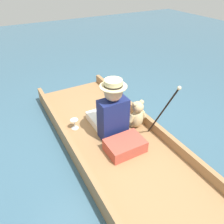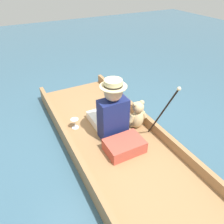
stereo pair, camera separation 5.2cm
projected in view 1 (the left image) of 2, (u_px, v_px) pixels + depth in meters
ground_plane at (112, 143)px, 2.95m from camera, size 16.00×16.00×0.00m
punt_boat at (112, 139)px, 2.91m from camera, size 1.16×3.12×0.26m
seat_cushion at (125, 146)px, 2.62m from camera, size 0.45×0.32×0.15m
seated_person at (111, 113)px, 2.77m from camera, size 0.36×0.69×0.80m
teddy_bear at (137, 115)px, 2.94m from camera, size 0.29×0.17×0.42m
wine_glass at (74, 122)px, 2.96m from camera, size 0.11×0.11×0.14m
walking_cane at (165, 109)px, 2.52m from camera, size 0.04×0.42×0.86m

